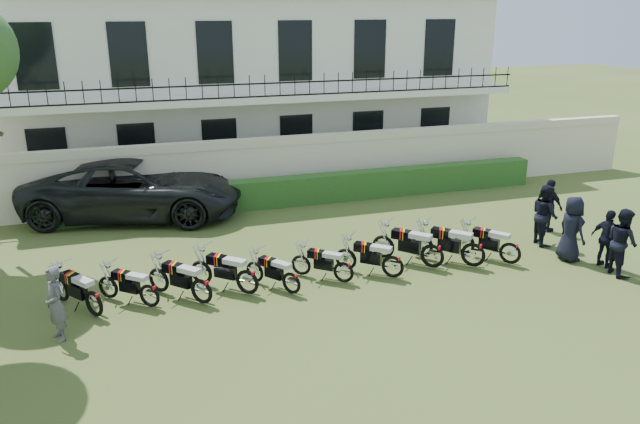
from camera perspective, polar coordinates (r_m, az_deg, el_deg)
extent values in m
plane|color=#3F4F1F|center=(15.59, 2.47, -7.19)|extent=(100.00, 100.00, 0.00)
cube|color=beige|center=(22.49, -4.48, 3.58)|extent=(30.00, 0.30, 2.00)
cube|color=beige|center=(22.22, -4.56, 6.45)|extent=(30.00, 0.35, 0.30)
cube|color=#234318|center=(22.12, -1.45, 2.03)|extent=(18.00, 0.60, 1.00)
cube|color=white|center=(27.81, -7.52, 11.58)|extent=(20.00, 8.00, 7.00)
cube|color=white|center=(23.24, -5.39, 10.33)|extent=(20.00, 1.40, 0.25)
cube|color=black|center=(22.53, -5.07, 11.63)|extent=(20.00, 0.05, 0.05)
cube|color=black|center=(22.59, -5.04, 10.50)|extent=(20.00, 0.05, 0.05)
cube|color=black|center=(23.91, -23.52, 4.48)|extent=(1.30, 0.12, 2.20)
cube|color=black|center=(23.41, -24.63, 12.80)|extent=(1.30, 0.12, 2.20)
cube|color=black|center=(23.77, -16.32, 5.19)|extent=(1.30, 0.12, 2.20)
cube|color=black|center=(23.27, -17.11, 13.60)|extent=(1.30, 0.12, 2.20)
cube|color=black|center=(24.01, -9.14, 5.83)|extent=(1.30, 0.12, 2.20)
cube|color=black|center=(23.51, -9.58, 14.18)|extent=(1.30, 0.12, 2.20)
cube|color=black|center=(24.61, -2.19, 6.36)|extent=(1.30, 0.12, 2.20)
cube|color=black|center=(24.12, -2.29, 14.51)|extent=(1.30, 0.12, 2.20)
cube|color=black|center=(25.55, 4.35, 6.77)|extent=(1.30, 0.12, 2.20)
cube|color=black|center=(25.08, 4.55, 14.62)|extent=(1.30, 0.12, 2.20)
cube|color=black|center=(26.80, 10.36, 7.07)|extent=(1.30, 0.12, 2.20)
cube|color=black|center=(26.35, 10.81, 14.55)|extent=(1.30, 0.12, 2.20)
torus|color=black|center=(14.60, -18.47, -8.75)|extent=(0.44, 0.55, 0.61)
torus|color=black|center=(15.61, -21.31, -7.28)|extent=(0.44, 0.55, 0.61)
cube|color=black|center=(15.00, -19.89, -7.53)|extent=(0.47, 0.55, 0.30)
cube|color=black|center=(15.07, -20.51, -6.34)|extent=(0.48, 0.52, 0.22)
cube|color=#B90B14|center=(15.06, -20.51, -6.31)|extent=(0.22, 0.27, 0.23)
cube|color=yellow|center=(15.02, -20.38, -6.37)|extent=(0.19, 0.25, 0.23)
cube|color=#AFAFAF|center=(14.66, -19.42, -6.74)|extent=(0.52, 0.59, 0.12)
cylinder|color=silver|center=(15.20, -21.32, -4.97)|extent=(0.51, 0.38, 0.03)
torus|color=black|center=(14.83, -13.45, -7.94)|extent=(0.48, 0.43, 0.56)
torus|color=black|center=(15.52, -17.09, -7.04)|extent=(0.48, 0.43, 0.56)
cube|color=black|center=(15.08, -15.22, -7.04)|extent=(0.50, 0.46, 0.28)
cube|color=black|center=(15.11, -15.94, -6.03)|extent=(0.47, 0.45, 0.20)
cube|color=#B90B14|center=(15.10, -15.94, -6.00)|extent=(0.16, 0.26, 0.21)
cube|color=yellow|center=(15.07, -15.78, -6.04)|extent=(0.13, 0.25, 0.21)
cube|color=#AFAFAF|center=(14.82, -14.54, -6.23)|extent=(0.53, 0.50, 0.11)
cylinder|color=silver|center=(15.17, -16.91, -4.87)|extent=(0.38, 0.44, 0.03)
torus|color=black|center=(14.66, -8.74, -7.83)|extent=(0.49, 0.51, 0.62)
torus|color=black|center=(15.44, -12.69, -6.67)|extent=(0.49, 0.51, 0.62)
cube|color=black|center=(14.94, -10.65, -6.76)|extent=(0.52, 0.53, 0.31)
cube|color=black|center=(14.97, -11.41, -5.60)|extent=(0.51, 0.52, 0.22)
cube|color=#B90B14|center=(14.97, -11.41, -5.57)|extent=(0.20, 0.28, 0.23)
cube|color=yellow|center=(14.93, -11.23, -5.62)|extent=(0.17, 0.27, 0.23)
cube|color=#AFAFAF|center=(14.65, -9.88, -5.88)|extent=(0.56, 0.58, 0.12)
cylinder|color=silver|center=(15.05, -12.44, -4.27)|extent=(0.46, 0.44, 0.03)
torus|color=black|center=(15.02, -4.44, -6.96)|extent=(0.53, 0.50, 0.63)
torus|color=black|center=(15.68, -8.76, -6.01)|extent=(0.53, 0.50, 0.63)
cube|color=black|center=(15.25, -6.51, -5.98)|extent=(0.55, 0.52, 0.31)
cube|color=black|center=(15.25, -7.31, -4.86)|extent=(0.53, 0.51, 0.23)
cube|color=#B90B14|center=(15.25, -7.31, -4.82)|extent=(0.18, 0.29, 0.24)
cube|color=yellow|center=(15.22, -7.11, -4.87)|extent=(0.16, 0.28, 0.24)
cube|color=#AFAFAF|center=(14.99, -5.63, -5.06)|extent=(0.59, 0.57, 0.12)
cylinder|color=silver|center=(15.30, -8.41, -3.57)|extent=(0.44, 0.48, 0.03)
torus|color=black|center=(14.97, -0.85, -7.16)|extent=(0.40, 0.49, 0.55)
torus|color=black|center=(15.64, -4.34, -6.06)|extent=(0.40, 0.49, 0.55)
cube|color=black|center=(15.21, -2.51, -6.18)|extent=(0.43, 0.50, 0.27)
cube|color=black|center=(15.23, -3.14, -5.15)|extent=(0.43, 0.47, 0.20)
cube|color=#B90B14|center=(15.23, -3.14, -5.12)|extent=(0.19, 0.24, 0.21)
cube|color=yellow|center=(15.20, -2.98, -5.17)|extent=(0.17, 0.23, 0.21)
cube|color=#AFAFAF|center=(14.96, -1.78, -5.43)|extent=(0.47, 0.53, 0.11)
cylinder|color=silver|center=(15.30, -4.01, -3.96)|extent=(0.45, 0.35, 0.03)
torus|color=black|center=(15.71, 4.19, -5.93)|extent=(0.48, 0.42, 0.55)
torus|color=black|center=(16.08, 0.18, -5.28)|extent=(0.48, 0.42, 0.55)
cube|color=black|center=(15.82, 2.32, -5.18)|extent=(0.49, 0.45, 0.27)
cube|color=black|center=(15.79, 1.62, -4.25)|extent=(0.46, 0.44, 0.20)
cube|color=#B90B14|center=(15.78, 1.62, -4.22)|extent=(0.15, 0.25, 0.21)
cube|color=yellow|center=(15.77, 1.81, -4.25)|extent=(0.13, 0.25, 0.21)
cube|color=#AFAFAF|center=(15.63, 3.18, -4.37)|extent=(0.52, 0.49, 0.11)
cylinder|color=silver|center=(15.78, 0.64, -3.18)|extent=(0.37, 0.43, 0.03)
torus|color=black|center=(16.09, 8.86, -5.40)|extent=(0.52, 0.46, 0.60)
torus|color=black|center=(16.41, 4.50, -4.75)|extent=(0.52, 0.46, 0.60)
cube|color=black|center=(16.17, 6.84, -4.62)|extent=(0.53, 0.49, 0.30)
cube|color=black|center=(16.12, 6.10, -3.63)|extent=(0.50, 0.48, 0.22)
cube|color=#B90B14|center=(16.12, 6.10, -3.60)|extent=(0.17, 0.28, 0.23)
cube|color=yellow|center=(16.10, 6.31, -3.63)|extent=(0.14, 0.27, 0.23)
cube|color=#AFAFAF|center=(15.99, 7.80, -3.75)|extent=(0.57, 0.53, 0.12)
cylinder|color=silver|center=(16.10, 5.06, -2.50)|extent=(0.41, 0.47, 0.03)
torus|color=black|center=(16.78, 12.51, -4.49)|extent=(0.53, 0.55, 0.67)
torus|color=black|center=(17.18, 7.98, -3.67)|extent=(0.53, 0.55, 0.67)
cube|color=black|center=(16.89, 10.43, -3.60)|extent=(0.56, 0.57, 0.33)
cube|color=black|center=(16.86, 9.68, -2.52)|extent=(0.54, 0.55, 0.24)
cube|color=#B90B14|center=(16.86, 9.68, -2.49)|extent=(0.21, 0.30, 0.25)
cube|color=yellow|center=(16.84, 9.89, -2.52)|extent=(0.18, 0.29, 0.25)
cube|color=#AFAFAF|center=(16.69, 11.45, -2.69)|extent=(0.60, 0.61, 0.13)
cylinder|color=silver|center=(16.85, 8.62, -1.29)|extent=(0.50, 0.48, 0.03)
torus|color=black|center=(17.14, 16.13, -4.29)|extent=(0.55, 0.55, 0.67)
torus|color=black|center=(17.42, 11.51, -3.53)|extent=(0.55, 0.55, 0.67)
cube|color=black|center=(17.19, 14.02, -3.43)|extent=(0.57, 0.57, 0.33)
cube|color=black|center=(17.14, 13.27, -2.37)|extent=(0.56, 0.56, 0.24)
cube|color=#B90B14|center=(17.14, 13.28, -2.34)|extent=(0.21, 0.31, 0.25)
cube|color=yellow|center=(17.12, 13.49, -2.37)|extent=(0.18, 0.29, 0.25)
cube|color=#AFAFAF|center=(17.02, 15.08, -2.52)|extent=(0.62, 0.62, 0.13)
cylinder|color=silver|center=(17.11, 12.21, -1.15)|extent=(0.49, 0.49, 0.03)
torus|color=black|center=(17.57, 18.99, -4.13)|extent=(0.45, 0.54, 0.61)
torus|color=black|center=(17.90, 15.00, -3.31)|extent=(0.45, 0.54, 0.61)
cube|color=black|center=(17.66, 17.17, -3.30)|extent=(0.48, 0.54, 0.30)
cube|color=black|center=(17.62, 16.55, -2.33)|extent=(0.48, 0.52, 0.22)
cube|color=#B90B14|center=(17.62, 16.55, -2.30)|extent=(0.21, 0.27, 0.23)
cube|color=yellow|center=(17.60, 16.73, -2.34)|extent=(0.19, 0.26, 0.23)
cube|color=#AFAFAF|center=(17.48, 18.11, -2.52)|extent=(0.53, 0.58, 0.12)
cylinder|color=silver|center=(17.61, 15.65, -1.22)|extent=(0.49, 0.40, 0.03)
imported|color=black|center=(21.50, -16.64, 2.09)|extent=(7.61, 4.94, 1.95)
imported|color=#55555A|center=(14.21, -23.04, -7.75)|extent=(0.60, 0.71, 1.64)
imported|color=black|center=(17.97, 25.89, -2.46)|extent=(0.80, 0.96, 1.80)
imported|color=black|center=(18.34, 24.81, -2.24)|extent=(0.65, 1.01, 1.60)
imported|color=black|center=(18.39, 22.01, -1.42)|extent=(0.59, 0.90, 1.83)
imported|color=black|center=(19.39, 19.85, -0.22)|extent=(0.81, 0.97, 1.81)
imported|color=black|center=(20.54, 20.18, 0.55)|extent=(0.63, 1.05, 1.67)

